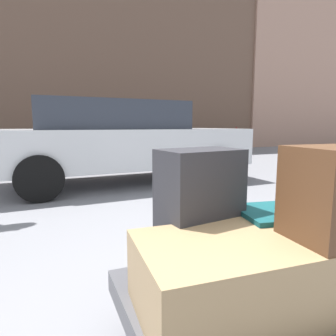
% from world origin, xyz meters
% --- Properties ---
extents(building_facade_brick, '(24.00, 1.20, 8.83)m').
position_xyz_m(building_facade_brick, '(2.00, 10.93, 4.41)').
color(building_facade_brick, brown).
rests_on(building_facade_brick, ground_plane).
extents(luggage_cart, '(1.28, 0.81, 0.34)m').
position_xyz_m(luggage_cart, '(0.00, 0.00, 0.27)').
color(luggage_cart, '#4C4C51').
rests_on(luggage_cart, ground_plane).
extents(suitcase_tan_rear_right, '(0.64, 0.51, 0.27)m').
position_xyz_m(suitcase_tan_rear_right, '(-0.31, -0.06, 0.48)').
color(suitcase_tan_rear_right, '#9E7F56').
rests_on(suitcase_tan_rear_right, luggage_cart).
extents(duffel_bag_teal_stacked_top, '(0.61, 0.40, 0.29)m').
position_xyz_m(duffel_bag_teal_stacked_top, '(0.21, 0.10, 0.49)').
color(duffel_bag_teal_stacked_top, '#144C51').
rests_on(duffel_bag_teal_stacked_top, luggage_cart).
extents(suitcase_charcoal_center, '(0.40, 0.29, 0.58)m').
position_xyz_m(suitcase_charcoal_center, '(-0.23, 0.26, 0.63)').
color(suitcase_charcoal_center, '#2D2D33').
rests_on(suitcase_charcoal_center, luggage_cart).
extents(parked_car, '(4.36, 2.05, 1.42)m').
position_xyz_m(parked_car, '(0.34, 4.22, 0.76)').
color(parked_car, silver).
rests_on(parked_car, ground_plane).
extents(bicycle_leaning, '(1.72, 0.50, 0.96)m').
position_xyz_m(bicycle_leaning, '(5.99, 9.38, 0.37)').
color(bicycle_leaning, black).
rests_on(bicycle_leaning, ground_plane).
extents(bollard_kerb_near, '(0.25, 0.25, 0.64)m').
position_xyz_m(bollard_kerb_near, '(2.27, 7.56, 0.32)').
color(bollard_kerb_near, '#72665B').
rests_on(bollard_kerb_near, ground_plane).
extents(bollard_kerb_mid, '(0.25, 0.25, 0.64)m').
position_xyz_m(bollard_kerb_mid, '(3.62, 7.56, 0.32)').
color(bollard_kerb_mid, '#72665B').
rests_on(bollard_kerb_mid, ground_plane).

